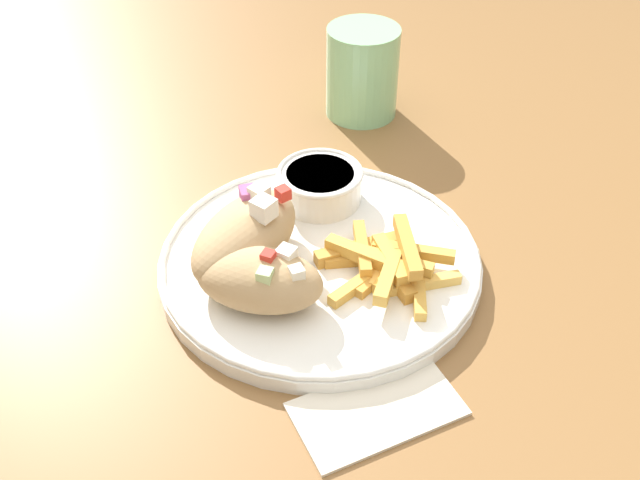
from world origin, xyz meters
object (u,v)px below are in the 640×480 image
pita_sandwich_near (260,279)px  fries_pile (386,263)px  plate (320,261)px  water_glass (362,76)px  pita_sandwich_far (246,236)px  sauce_ramekin (320,183)px

pita_sandwich_near → fries_pile: bearing=31.1°
plate → water_glass: water_glass is taller
plate → pita_sandwich_near: 0.08m
fries_pile → water_glass: bearing=76.1°
plate → pita_sandwich_far: bearing=168.9°
pita_sandwich_far → fries_pile: 0.12m
sauce_ramekin → pita_sandwich_near: bearing=-124.6°
fries_pile → sauce_ramekin: size_ratio=1.45×
plate → sauce_ramekin: bearing=74.5°
pita_sandwich_near → pita_sandwich_far: pita_sandwich_far is taller
pita_sandwich_near → sauce_ramekin: bearing=83.7°
pita_sandwich_far → pita_sandwich_near: bearing=-134.5°
fries_pile → water_glass: (0.07, 0.29, 0.02)m
pita_sandwich_near → water_glass: (0.18, 0.30, 0.01)m
pita_sandwich_near → sauce_ramekin: 0.15m
fries_pile → sauce_ramekin: (-0.03, 0.12, 0.01)m
pita_sandwich_near → pita_sandwich_far: 0.05m
plate → pita_sandwich_far: (-0.06, 0.01, 0.03)m
pita_sandwich_near → water_glass: bearing=86.5°
pita_sandwich_near → water_glass: water_glass is taller
pita_sandwich_far → water_glass: bearing=7.0°
sauce_ramekin → water_glass: (0.10, 0.17, 0.01)m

